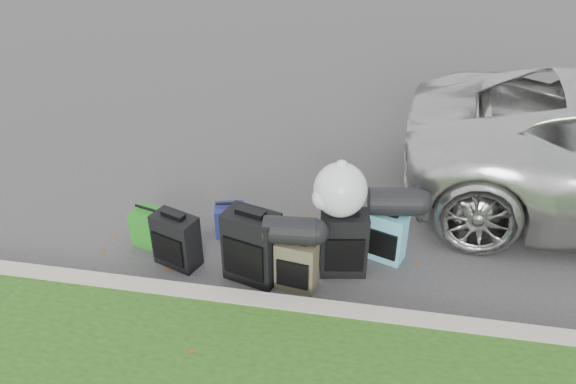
% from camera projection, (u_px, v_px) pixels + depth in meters
% --- Properties ---
extents(ground, '(120.00, 120.00, 0.00)m').
position_uv_depth(ground, '(294.00, 247.00, 5.93)').
color(ground, '#383535').
rests_on(ground, ground).
extents(curb, '(120.00, 0.18, 0.15)m').
position_uv_depth(curb, '(276.00, 307.00, 5.06)').
color(curb, '#9E937F').
rests_on(curb, ground).
extents(suitcase_small_black, '(0.50, 0.38, 0.56)m').
position_uv_depth(suitcase_small_black, '(176.00, 240.00, 5.57)').
color(suitcase_small_black, black).
rests_on(suitcase_small_black, ground).
extents(suitcase_large_black_left, '(0.57, 0.43, 0.73)m').
position_uv_depth(suitcase_large_black_left, '(252.00, 246.00, 5.34)').
color(suitcase_large_black_left, black).
rests_on(suitcase_large_black_left, ground).
extents(suitcase_olive, '(0.40, 0.28, 0.52)m').
position_uv_depth(suitcase_olive, '(297.00, 264.00, 5.28)').
color(suitcase_olive, '#3E3928').
rests_on(suitcase_olive, ground).
extents(suitcase_teal, '(0.42, 0.33, 0.53)m').
position_uv_depth(suitcase_teal, '(387.00, 236.00, 5.65)').
color(suitcase_teal, teal).
rests_on(suitcase_teal, ground).
extents(suitcase_large_black_right, '(0.49, 0.34, 0.67)m').
position_uv_depth(suitcase_large_black_right, '(344.00, 243.00, 5.43)').
color(suitcase_large_black_right, black).
rests_on(suitcase_large_black_right, ground).
extents(tote_green, '(0.40, 0.36, 0.39)m').
position_uv_depth(tote_green, '(150.00, 227.00, 5.90)').
color(tote_green, '#21781A').
rests_on(tote_green, ground).
extents(tote_navy, '(0.37, 0.32, 0.34)m').
position_uv_depth(tote_navy, '(230.00, 220.00, 6.07)').
color(tote_navy, navy).
rests_on(tote_navy, ground).
extents(duffel_left, '(0.50, 0.29, 0.26)m').
position_uv_depth(duffel_left, '(290.00, 230.00, 5.08)').
color(duffel_left, black).
rests_on(duffel_left, suitcase_olive).
extents(duffel_right, '(0.53, 0.34, 0.28)m').
position_uv_depth(duffel_right, '(394.00, 202.00, 5.45)').
color(duffel_right, black).
rests_on(duffel_right, suitcase_teal).
extents(trash_bag, '(0.50, 0.50, 0.50)m').
position_uv_depth(trash_bag, '(340.00, 190.00, 5.15)').
color(trash_bag, silver).
rests_on(trash_bag, suitcase_large_black_right).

